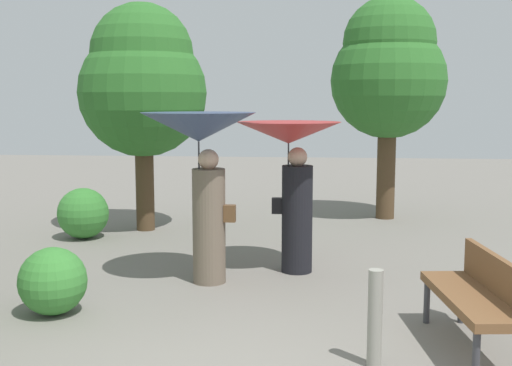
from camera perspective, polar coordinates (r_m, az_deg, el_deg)
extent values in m
cylinder|color=#6B5B4C|center=(7.63, -4.21, -3.85)|extent=(0.39, 0.39, 1.37)
sphere|color=tan|center=(7.51, -4.27, 2.10)|extent=(0.24, 0.24, 0.24)
cylinder|color=#333338|center=(7.57, -5.10, 0.71)|extent=(0.02, 0.02, 0.79)
cone|color=#38476B|center=(7.52, -5.15, 4.99)|extent=(1.35, 1.35, 0.34)
cube|color=brown|center=(7.53, -2.36, -2.73)|extent=(0.14, 0.10, 0.20)
cylinder|color=black|center=(8.10, 3.68, -3.23)|extent=(0.39, 0.39, 1.36)
sphere|color=tan|center=(7.99, 3.73, 2.33)|extent=(0.24, 0.24, 0.24)
cylinder|color=#333338|center=(8.03, 2.90, 0.89)|extent=(0.02, 0.02, 0.74)
cone|color=#B22D2D|center=(7.99, 2.92, 4.50)|extent=(1.31, 1.31, 0.27)
cube|color=black|center=(8.11, 1.92, -2.03)|extent=(0.14, 0.10, 0.20)
cylinder|color=#38383D|center=(6.57, 14.98, -10.13)|extent=(0.06, 0.06, 0.44)
cylinder|color=#38383D|center=(6.67, 17.83, -9.97)|extent=(0.06, 0.06, 0.44)
cylinder|color=#38383D|center=(5.37, 19.02, -14.33)|extent=(0.06, 0.06, 0.44)
cube|color=brown|center=(5.94, 18.45, -9.73)|extent=(0.61, 1.54, 0.08)
cube|color=brown|center=(5.97, 20.72, -7.80)|extent=(0.23, 1.50, 0.35)
cylinder|color=#4C3823|center=(11.89, 11.61, 4.87)|extent=(0.33, 0.33, 3.34)
sphere|color=#2D6B28|center=(11.88, 11.71, 8.90)|extent=(2.07, 2.07, 2.07)
sphere|color=#2D6B28|center=(11.92, 11.80, 12.12)|extent=(1.66, 1.66, 1.66)
cylinder|color=#4C3823|center=(10.75, -9.97, 3.87)|extent=(0.30, 0.30, 3.05)
sphere|color=#2D6B28|center=(10.73, -10.06, 7.93)|extent=(2.10, 2.10, 2.10)
sphere|color=#2D6B28|center=(10.75, -10.13, 11.18)|extent=(1.68, 1.68, 1.68)
sphere|color=#387F33|center=(6.88, -17.66, -8.33)|extent=(0.69, 0.69, 0.69)
sphere|color=#387F33|center=(10.42, -15.15, -2.62)|extent=(0.80, 0.80, 0.80)
cylinder|color=gray|center=(5.40, 10.55, -11.79)|extent=(0.12, 0.12, 0.82)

